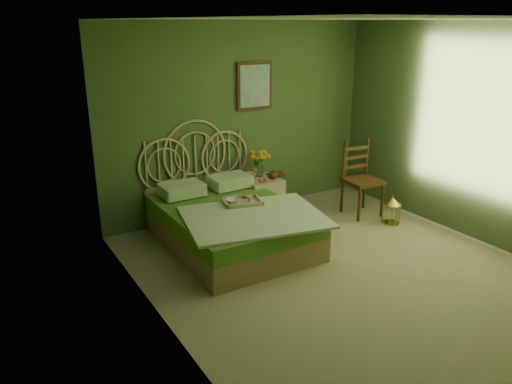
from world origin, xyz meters
TOP-DOWN VIEW (x-y plane):
  - floor at (0.00, 0.00)m, footprint 4.50×4.50m
  - ceiling at (0.00, 0.00)m, footprint 4.50×4.50m
  - wall_back at (0.00, 2.25)m, footprint 4.00×0.00m
  - wall_left at (-2.00, 0.00)m, footprint 0.00×4.50m
  - wall_right at (2.00, 0.00)m, footprint 0.00×4.50m
  - wall_art at (0.22, 2.22)m, footprint 0.54×0.04m
  - bed at (-0.69, 1.29)m, footprint 1.74×2.20m
  - nightstand at (0.12, 1.90)m, footprint 0.49×0.49m
  - chair at (1.35, 1.28)m, footprint 0.49×0.49m
  - birdcage at (1.47, 0.74)m, footprint 0.24×0.24m
  - book_lower at (0.30, 1.90)m, footprint 0.21×0.24m
  - book_upper at (0.30, 1.90)m, footprint 0.26×0.29m
  - cereal_bowl at (-0.65, 1.29)m, footprint 0.17×0.17m
  - coffee_cup at (-0.47, 1.18)m, footprint 0.10×0.10m

SIDE VIEW (x-z plane):
  - floor at x=0.00m, z-range 0.00..0.00m
  - birdcage at x=1.47m, z-range 0.00..0.36m
  - bed at x=-0.69m, z-range -0.38..0.98m
  - nightstand at x=0.12m, z-range -0.14..0.83m
  - cereal_bowl at x=-0.65m, z-range 0.53..0.57m
  - book_lower at x=0.30m, z-range 0.54..0.56m
  - coffee_cup at x=-0.47m, z-range 0.53..0.60m
  - book_upper at x=0.30m, z-range 0.56..0.58m
  - chair at x=1.35m, z-range 0.06..1.09m
  - wall_back at x=0.00m, z-range -0.70..3.30m
  - wall_left at x=-2.00m, z-range -0.95..3.55m
  - wall_right at x=2.00m, z-range -0.95..3.55m
  - wall_art at x=0.22m, z-range 1.43..2.07m
  - ceiling at x=0.00m, z-range 2.60..2.60m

